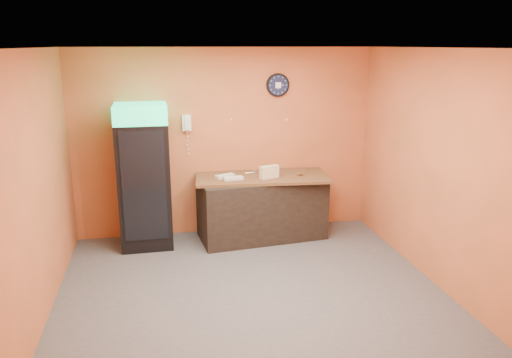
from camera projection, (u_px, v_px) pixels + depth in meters
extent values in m
plane|color=#47474C|center=(250.00, 288.00, 6.01)|extent=(4.50, 4.50, 0.00)
cube|color=#DE6A3E|center=(225.00, 142.00, 7.54)|extent=(4.50, 0.02, 2.80)
cube|color=#DE6A3E|center=(38.00, 186.00, 5.22)|extent=(0.02, 4.00, 2.80)
cube|color=#DE6A3E|center=(431.00, 166.00, 6.07)|extent=(0.02, 4.00, 2.80)
cube|color=white|center=(249.00, 48.00, 5.28)|extent=(4.50, 4.00, 0.02)
cube|color=black|center=(145.00, 185.00, 7.11)|extent=(0.72, 0.72, 1.79)
cube|color=#19D580|center=(140.00, 113.00, 6.84)|extent=(0.72, 0.72, 0.26)
cube|color=black|center=(144.00, 187.00, 6.75)|extent=(0.59, 0.03, 1.53)
cube|color=black|center=(262.00, 208.00, 7.49)|extent=(1.91, 1.00, 0.92)
cylinder|color=black|center=(278.00, 85.00, 7.44)|extent=(0.35, 0.05, 0.35)
cylinder|color=#0F1433|center=(278.00, 85.00, 7.42)|extent=(0.30, 0.01, 0.30)
cube|color=white|center=(278.00, 85.00, 7.41)|extent=(0.08, 0.00, 0.08)
cube|color=white|center=(187.00, 123.00, 7.30)|extent=(0.13, 0.07, 0.23)
cube|color=white|center=(187.00, 123.00, 7.26)|extent=(0.05, 0.04, 0.19)
cube|color=brown|center=(262.00, 177.00, 7.36)|extent=(2.01, 1.01, 0.04)
cube|color=beige|center=(269.00, 176.00, 7.23)|extent=(0.30, 0.19, 0.06)
cube|color=beige|center=(269.00, 172.00, 7.21)|extent=(0.30, 0.19, 0.06)
cube|color=beige|center=(269.00, 168.00, 7.20)|extent=(0.30, 0.19, 0.06)
cube|color=silver|center=(233.00, 178.00, 7.14)|extent=(0.29, 0.14, 0.04)
cube|color=silver|center=(233.00, 178.00, 7.15)|extent=(0.27, 0.13, 0.04)
cube|color=silver|center=(225.00, 176.00, 7.26)|extent=(0.30, 0.22, 0.04)
cylinder|color=silver|center=(255.00, 171.00, 7.49)|extent=(0.06, 0.06, 0.06)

